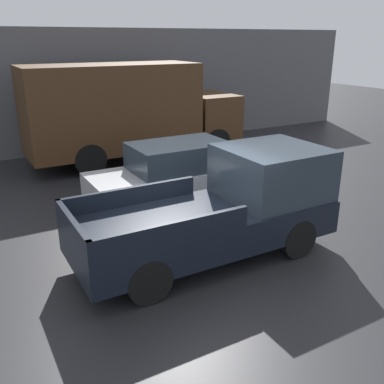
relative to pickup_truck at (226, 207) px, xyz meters
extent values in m
plane|color=#232326|center=(-0.64, -0.17, -1.00)|extent=(60.00, 60.00, 0.00)
cube|color=#56565B|center=(-0.64, 10.11, 1.33)|extent=(28.00, 0.15, 4.66)
cube|color=black|center=(-0.52, 0.00, -0.29)|extent=(5.36, 2.08, 0.68)
cube|color=#28333D|center=(1.15, 0.00, 0.59)|extent=(2.04, 1.96, 1.07)
cube|color=black|center=(-1.72, 0.99, 0.24)|extent=(2.95, 0.10, 0.37)
cube|color=black|center=(-1.72, -0.99, 0.24)|extent=(2.95, 0.10, 0.37)
cube|color=black|center=(-3.15, 0.00, 0.24)|extent=(0.10, 2.08, 0.37)
cylinder|color=black|center=(1.15, 0.92, -0.59)|extent=(0.82, 0.26, 0.82)
cylinder|color=black|center=(1.15, -0.92, -0.59)|extent=(0.82, 0.26, 0.82)
cylinder|color=black|center=(-2.18, 0.92, -0.59)|extent=(0.82, 0.26, 0.82)
cylinder|color=black|center=(-2.18, -0.92, -0.59)|extent=(0.82, 0.26, 0.82)
cube|color=silver|center=(0.46, 3.23, -0.39)|extent=(4.73, 1.88, 0.58)
cube|color=#28333D|center=(0.61, 3.23, 0.26)|extent=(2.60, 1.66, 0.72)
cylinder|color=black|center=(1.93, 4.07, -0.62)|extent=(0.76, 0.22, 0.76)
cylinder|color=black|center=(1.93, 2.39, -0.62)|extent=(0.76, 0.22, 0.76)
cylinder|color=black|center=(-1.00, 4.07, -0.62)|extent=(0.76, 0.22, 0.76)
cylinder|color=black|center=(-1.00, 2.39, -0.62)|extent=(0.76, 0.22, 0.76)
cube|color=#472D19|center=(4.32, 7.68, 0.36)|extent=(1.73, 2.22, 1.71)
cube|color=#472D19|center=(0.32, 7.68, 0.98)|extent=(5.96, 2.34, 2.96)
cylinder|color=black|center=(4.01, 8.71, -0.47)|extent=(1.06, 0.30, 1.06)
cylinder|color=black|center=(4.01, 6.64, -0.47)|extent=(1.06, 0.30, 1.06)
cylinder|color=black|center=(-0.90, 8.71, -0.47)|extent=(1.06, 0.30, 1.06)
cylinder|color=black|center=(-0.90, 6.64, -0.47)|extent=(1.06, 0.30, 1.06)
camera|label=1|loc=(-4.63, -6.77, 3.29)|focal=40.00mm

